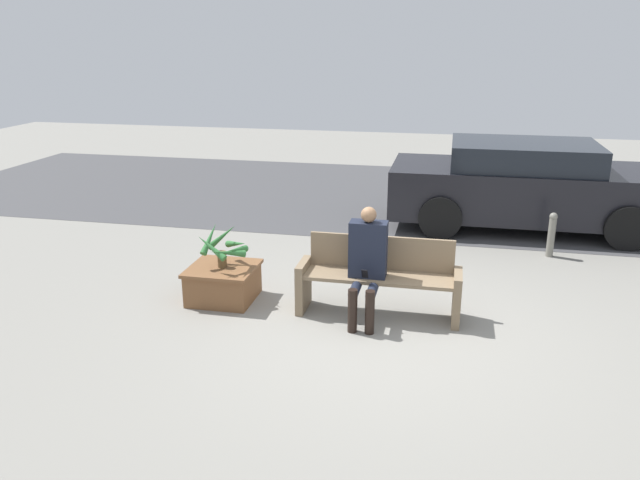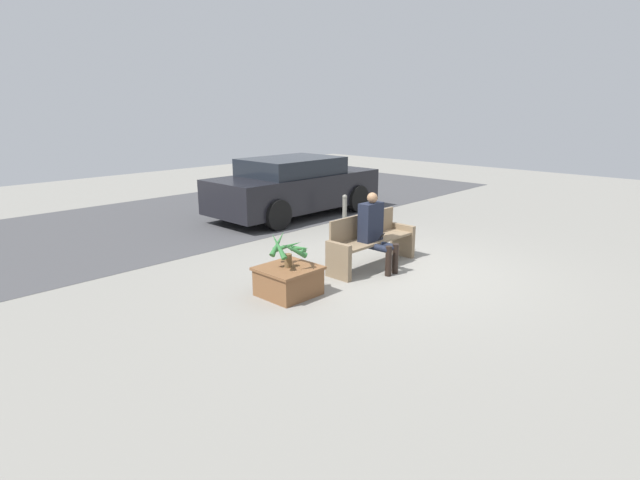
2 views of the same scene
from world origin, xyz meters
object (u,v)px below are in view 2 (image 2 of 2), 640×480
(bench, at_px, (370,241))
(bollard_post, at_px, (345,208))
(person_seated, at_px, (375,228))
(potted_plant, at_px, (290,249))
(planter_box, at_px, (288,280))
(parked_car, at_px, (294,186))

(bench, bearing_deg, bollard_post, 48.41)
(bollard_post, bearing_deg, person_seated, -131.17)
(bench, distance_m, potted_plant, 1.88)
(potted_plant, bearing_deg, person_seated, -5.82)
(bollard_post, bearing_deg, planter_box, -148.78)
(planter_box, xyz_separation_m, bollard_post, (4.11, 2.49, 0.12))
(person_seated, bearing_deg, bench, 55.36)
(bench, xyz_separation_m, planter_box, (-1.90, 0.00, -0.21))
(planter_box, relative_size, bollard_post, 1.21)
(bench, height_order, parked_car, parked_car)
(potted_plant, height_order, parked_car, parked_car)
(planter_box, relative_size, parked_car, 0.18)
(person_seated, xyz_separation_m, planter_box, (-1.77, 0.18, -0.48))
(bollard_post, bearing_deg, parked_car, 99.73)
(bench, height_order, bollard_post, bench)
(potted_plant, distance_m, parked_car, 5.50)
(person_seated, relative_size, potted_plant, 1.96)
(person_seated, distance_m, planter_box, 1.85)
(planter_box, xyz_separation_m, parked_car, (3.87, 3.94, 0.50))
(bench, xyz_separation_m, person_seated, (-0.12, -0.18, 0.27))
(bench, distance_m, bollard_post, 3.34)
(potted_plant, relative_size, parked_car, 0.15)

